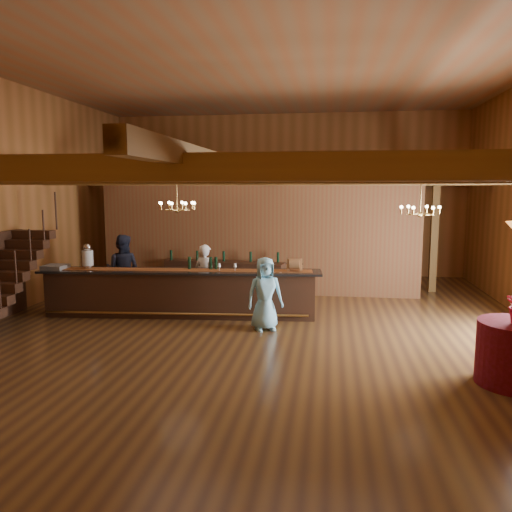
# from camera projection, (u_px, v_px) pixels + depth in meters

# --- Properties ---
(floor) EXTENTS (14.00, 14.00, 0.00)m
(floor) POSITION_uv_depth(u_px,v_px,m) (257.00, 327.00, 10.79)
(floor) COLOR brown
(floor) RESTS_ON ground
(ceiling) EXTENTS (14.00, 14.00, 0.00)m
(ceiling) POSITION_uv_depth(u_px,v_px,m) (257.00, 63.00, 10.04)
(ceiling) COLOR brown
(ceiling) RESTS_ON wall_back
(wall_back) EXTENTS (12.00, 0.10, 5.50)m
(wall_back) POSITION_uv_depth(u_px,v_px,m) (286.00, 195.00, 17.28)
(wall_back) COLOR #96572B
(wall_back) RESTS_ON floor
(wall_front) EXTENTS (12.00, 0.10, 5.50)m
(wall_front) POSITION_uv_depth(u_px,v_px,m) (115.00, 223.00, 3.56)
(wall_front) COLOR #96572B
(wall_front) RESTS_ON floor
(beam_grid) EXTENTS (11.90, 13.90, 0.39)m
(beam_grid) POSITION_uv_depth(u_px,v_px,m) (260.00, 177.00, 10.85)
(beam_grid) COLOR brown
(beam_grid) RESTS_ON wall_left
(support_posts) EXTENTS (9.20, 10.20, 3.20)m
(support_posts) POSITION_uv_depth(u_px,v_px,m) (253.00, 257.00, 10.08)
(support_posts) COLOR brown
(support_posts) RESTS_ON floor
(partition_wall) EXTENTS (9.00, 0.18, 3.10)m
(partition_wall) POSITION_uv_depth(u_px,v_px,m) (257.00, 239.00, 14.08)
(partition_wall) COLOR brown
(partition_wall) RESTS_ON floor
(staircase) EXTENTS (1.00, 2.80, 2.00)m
(staircase) POSITION_uv_depth(u_px,v_px,m) (1.00, 281.00, 10.72)
(staircase) COLOR #341C12
(staircase) RESTS_ON floor
(backroom_boxes) EXTENTS (4.10, 0.60, 1.10)m
(backroom_boxes) POSITION_uv_depth(u_px,v_px,m) (272.00, 265.00, 16.15)
(backroom_boxes) COLOR #341C12
(backroom_boxes) RESTS_ON floor
(tasting_bar) EXTENTS (6.61, 1.37, 1.11)m
(tasting_bar) POSITION_uv_depth(u_px,v_px,m) (180.00, 293.00, 11.69)
(tasting_bar) COLOR #341C12
(tasting_bar) RESTS_ON floor
(beverage_dispenser) EXTENTS (0.26, 0.26, 0.60)m
(beverage_dispenser) POSITION_uv_depth(u_px,v_px,m) (88.00, 257.00, 11.77)
(beverage_dispenser) COLOR silver
(beverage_dispenser) RESTS_ON tasting_bar
(glass_rack_tray) EXTENTS (0.50, 0.50, 0.10)m
(glass_rack_tray) POSITION_uv_depth(u_px,v_px,m) (55.00, 267.00, 11.75)
(glass_rack_tray) COLOR gray
(glass_rack_tray) RESTS_ON tasting_bar
(raffle_drum) EXTENTS (0.34, 0.24, 0.30)m
(raffle_drum) POSITION_uv_depth(u_px,v_px,m) (295.00, 264.00, 11.38)
(raffle_drum) COLOR brown
(raffle_drum) RESTS_ON tasting_bar
(bar_bottle_0) EXTENTS (0.07, 0.07, 0.30)m
(bar_bottle_0) POSITION_uv_depth(u_px,v_px,m) (189.00, 263.00, 11.71)
(bar_bottle_0) COLOR black
(bar_bottle_0) RESTS_ON tasting_bar
(bar_bottle_1) EXTENTS (0.07, 0.07, 0.30)m
(bar_bottle_1) POSITION_uv_depth(u_px,v_px,m) (211.00, 263.00, 11.68)
(bar_bottle_1) COLOR black
(bar_bottle_1) RESTS_ON tasting_bar
(bar_bottle_2) EXTENTS (0.07, 0.07, 0.30)m
(bar_bottle_2) POSITION_uv_depth(u_px,v_px,m) (216.00, 263.00, 11.67)
(bar_bottle_2) COLOR black
(bar_bottle_2) RESTS_ON tasting_bar
(backbar_shelf) EXTENTS (3.48, 1.07, 0.97)m
(backbar_shelf) POSITION_uv_depth(u_px,v_px,m) (224.00, 278.00, 13.98)
(backbar_shelf) COLOR #341C12
(backbar_shelf) RESTS_ON floor
(chandelier_left) EXTENTS (0.80, 0.80, 0.74)m
(chandelier_left) POSITION_uv_depth(u_px,v_px,m) (177.00, 205.00, 10.83)
(chandelier_left) COLOR tan
(chandelier_left) RESTS_ON beam_grid
(chandelier_right) EXTENTS (0.80, 0.80, 0.81)m
(chandelier_right) POSITION_uv_depth(u_px,v_px,m) (420.00, 210.00, 10.32)
(chandelier_right) COLOR tan
(chandelier_right) RESTS_ON beam_grid
(bartender) EXTENTS (0.70, 0.58, 1.62)m
(bartender) POSITION_uv_depth(u_px,v_px,m) (205.00, 277.00, 12.32)
(bartender) COLOR white
(bartender) RESTS_ON floor
(staff_second) EXTENTS (0.91, 0.73, 1.82)m
(staff_second) POSITION_uv_depth(u_px,v_px,m) (123.00, 270.00, 12.76)
(staff_second) COLOR #1F2335
(staff_second) RESTS_ON floor
(guest) EXTENTS (0.89, 0.74, 1.56)m
(guest) POSITION_uv_depth(u_px,v_px,m) (265.00, 294.00, 10.53)
(guest) COLOR #85CCE6
(guest) RESTS_ON floor
(floor_plant) EXTENTS (0.75, 0.67, 1.13)m
(floor_plant) POSITION_uv_depth(u_px,v_px,m) (398.00, 276.00, 13.86)
(floor_plant) COLOR #37672C
(floor_plant) RESTS_ON floor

